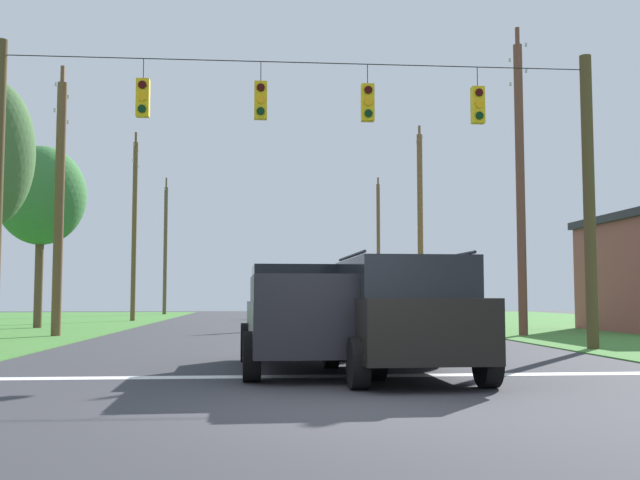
{
  "coord_description": "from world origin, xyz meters",
  "views": [
    {
      "loc": [
        -1.16,
        -9.03,
        1.36
      ],
      "look_at": [
        0.48,
        11.11,
        2.9
      ],
      "focal_mm": 41.59,
      "sensor_mm": 36.0,
      "label": 1
    }
  ],
  "objects_px": {
    "overhead_signal_span": "(305,179)",
    "utility_pole_distant_left": "(165,248)",
    "suv_black": "(400,314)",
    "utility_pole_near_left": "(378,247)",
    "tree_roadside_right": "(41,196)",
    "distant_car_oncoming": "(404,313)",
    "utility_pole_far_right": "(420,225)",
    "utility_pole_distant_right": "(134,225)",
    "utility_pole_mid_right": "(520,181)",
    "distant_car_crossing_white": "(355,308)",
    "pickup_truck": "(303,317)",
    "utility_pole_far_left": "(59,202)"
  },
  "relations": [
    {
      "from": "overhead_signal_span",
      "to": "distant_car_crossing_white",
      "type": "height_order",
      "value": "overhead_signal_span"
    },
    {
      "from": "utility_pole_near_left",
      "to": "overhead_signal_span",
      "type": "bearing_deg",
      "value": -101.85
    },
    {
      "from": "distant_car_oncoming",
      "to": "tree_roadside_right",
      "type": "bearing_deg",
      "value": 152.67
    },
    {
      "from": "utility_pole_mid_right",
      "to": "tree_roadside_right",
      "type": "height_order",
      "value": "utility_pole_mid_right"
    },
    {
      "from": "tree_roadside_right",
      "to": "utility_pole_distant_right",
      "type": "bearing_deg",
      "value": 74.51
    },
    {
      "from": "overhead_signal_span",
      "to": "utility_pole_distant_left",
      "type": "relative_size",
      "value": 1.47
    },
    {
      "from": "distant_car_crossing_white",
      "to": "overhead_signal_span",
      "type": "bearing_deg",
      "value": -101.62
    },
    {
      "from": "distant_car_crossing_white",
      "to": "utility_pole_mid_right",
      "type": "height_order",
      "value": "utility_pole_mid_right"
    },
    {
      "from": "suv_black",
      "to": "utility_pole_distant_left",
      "type": "distance_m",
      "value": 44.85
    },
    {
      "from": "utility_pole_distant_left",
      "to": "utility_pole_distant_right",
      "type": "bearing_deg",
      "value": -89.38
    },
    {
      "from": "utility_pole_far_right",
      "to": "utility_pole_distant_right",
      "type": "relative_size",
      "value": 1.05
    },
    {
      "from": "utility_pole_mid_right",
      "to": "utility_pole_distant_left",
      "type": "bearing_deg",
      "value": 117.17
    },
    {
      "from": "distant_car_oncoming",
      "to": "utility_pole_mid_right",
      "type": "height_order",
      "value": "utility_pole_mid_right"
    },
    {
      "from": "utility_pole_mid_right",
      "to": "utility_pole_far_left",
      "type": "height_order",
      "value": "utility_pole_mid_right"
    },
    {
      "from": "utility_pole_far_left",
      "to": "tree_roadside_right",
      "type": "distance_m",
      "value": 7.17
    },
    {
      "from": "overhead_signal_span",
      "to": "pickup_truck",
      "type": "bearing_deg",
      "value": -93.77
    },
    {
      "from": "utility_pole_far_right",
      "to": "utility_pole_distant_right",
      "type": "height_order",
      "value": "utility_pole_far_right"
    },
    {
      "from": "pickup_truck",
      "to": "suv_black",
      "type": "distance_m",
      "value": 2.13
    },
    {
      "from": "utility_pole_mid_right",
      "to": "utility_pole_far_left",
      "type": "relative_size",
      "value": 1.16
    },
    {
      "from": "distant_car_oncoming",
      "to": "utility_pole_distant_left",
      "type": "relative_size",
      "value": 0.42
    },
    {
      "from": "distant_car_crossing_white",
      "to": "utility_pole_near_left",
      "type": "relative_size",
      "value": 0.41
    },
    {
      "from": "utility_pole_far_right",
      "to": "tree_roadside_right",
      "type": "relative_size",
      "value": 1.41
    },
    {
      "from": "distant_car_oncoming",
      "to": "utility_pole_distant_right",
      "type": "height_order",
      "value": "utility_pole_distant_right"
    },
    {
      "from": "utility_pole_mid_right",
      "to": "utility_pole_distant_right",
      "type": "relative_size",
      "value": 1.03
    },
    {
      "from": "pickup_truck",
      "to": "tree_roadside_right",
      "type": "relative_size",
      "value": 0.7
    },
    {
      "from": "overhead_signal_span",
      "to": "utility_pole_near_left",
      "type": "bearing_deg",
      "value": 78.15
    },
    {
      "from": "utility_pole_mid_right",
      "to": "tree_roadside_right",
      "type": "distance_m",
      "value": 19.88
    },
    {
      "from": "distant_car_crossing_white",
      "to": "tree_roadside_right",
      "type": "distance_m",
      "value": 14.99
    },
    {
      "from": "overhead_signal_span",
      "to": "utility_pole_far_right",
      "type": "xyz_separation_m",
      "value": [
        7.89,
        22.53,
        1.1
      ]
    },
    {
      "from": "overhead_signal_span",
      "to": "tree_roadside_right",
      "type": "distance_m",
      "value": 17.59
    },
    {
      "from": "tree_roadside_right",
      "to": "utility_pole_far_right",
      "type": "bearing_deg",
      "value": 24.73
    },
    {
      "from": "overhead_signal_span",
      "to": "pickup_truck",
      "type": "height_order",
      "value": "overhead_signal_span"
    },
    {
      "from": "distant_car_oncoming",
      "to": "utility_pole_distant_left",
      "type": "distance_m",
      "value": 33.6
    },
    {
      "from": "utility_pole_mid_right",
      "to": "pickup_truck",
      "type": "bearing_deg",
      "value": -126.9
    },
    {
      "from": "utility_pole_mid_right",
      "to": "tree_roadside_right",
      "type": "bearing_deg",
      "value": 157.62
    },
    {
      "from": "suv_black",
      "to": "pickup_truck",
      "type": "bearing_deg",
      "value": 137.15
    },
    {
      "from": "utility_pole_far_left",
      "to": "distant_car_crossing_white",
      "type": "bearing_deg",
      "value": 39.24
    },
    {
      "from": "utility_pole_far_right",
      "to": "utility_pole_distant_left",
      "type": "bearing_deg",
      "value": 136.42
    },
    {
      "from": "distant_car_crossing_white",
      "to": "utility_pole_distant_left",
      "type": "height_order",
      "value": "utility_pole_distant_left"
    },
    {
      "from": "utility_pole_distant_right",
      "to": "tree_roadside_right",
      "type": "relative_size",
      "value": 1.34
    },
    {
      "from": "utility_pole_far_right",
      "to": "suv_black",
      "type": "bearing_deg",
      "value": -103.13
    },
    {
      "from": "pickup_truck",
      "to": "distant_car_crossing_white",
      "type": "height_order",
      "value": "pickup_truck"
    },
    {
      "from": "utility_pole_mid_right",
      "to": "utility_pole_far_right",
      "type": "relative_size",
      "value": 0.98
    },
    {
      "from": "suv_black",
      "to": "utility_pole_far_left",
      "type": "xyz_separation_m",
      "value": [
        -9.22,
        13.3,
        3.53
      ]
    },
    {
      "from": "suv_black",
      "to": "utility_pole_near_left",
      "type": "height_order",
      "value": "utility_pole_near_left"
    },
    {
      "from": "pickup_truck",
      "to": "tree_roadside_right",
      "type": "bearing_deg",
      "value": 118.87
    },
    {
      "from": "suv_black",
      "to": "utility_pole_far_right",
      "type": "distance_m",
      "value": 29.47
    },
    {
      "from": "overhead_signal_span",
      "to": "suv_black",
      "type": "height_order",
      "value": "overhead_signal_span"
    },
    {
      "from": "utility_pole_distant_right",
      "to": "suv_black",
      "type": "bearing_deg",
      "value": -72.16
    },
    {
      "from": "distant_car_oncoming",
      "to": "utility_pole_far_left",
      "type": "xyz_separation_m",
      "value": [
        -11.74,
        0.75,
        3.8
      ]
    }
  ]
}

